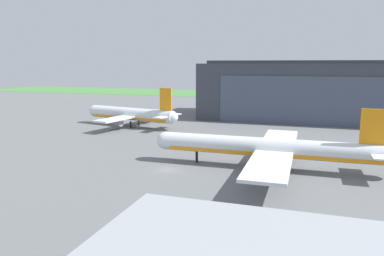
% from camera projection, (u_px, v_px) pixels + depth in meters
% --- Properties ---
extents(ground_plane, '(440.00, 440.00, 0.00)m').
position_uv_depth(ground_plane, '(168.00, 170.00, 73.96)').
color(ground_plane, slate).
extents(grass_field_strip, '(440.00, 56.00, 0.08)m').
position_uv_depth(grass_field_strip, '(269.00, 95.00, 247.52)').
color(grass_field_strip, '#4A8940').
rests_on(grass_field_strip, ground_plane).
extents(maintenance_hangar, '(78.76, 38.68, 22.29)m').
position_uv_depth(maintenance_hangar, '(307.00, 91.00, 142.40)').
color(maintenance_hangar, '#383D47').
rests_on(maintenance_hangar, ground_plane).
extents(airliner_near_left, '(49.13, 43.77, 12.93)m').
position_uv_depth(airliner_near_left, '(271.00, 148.00, 74.08)').
color(airliner_near_left, silver).
rests_on(airliner_near_left, ground_plane).
extents(airliner_far_right, '(36.41, 32.64, 13.47)m').
position_uv_depth(airliner_far_right, '(131.00, 114.00, 124.43)').
color(airliner_far_right, silver).
rests_on(airliner_far_right, ground_plane).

